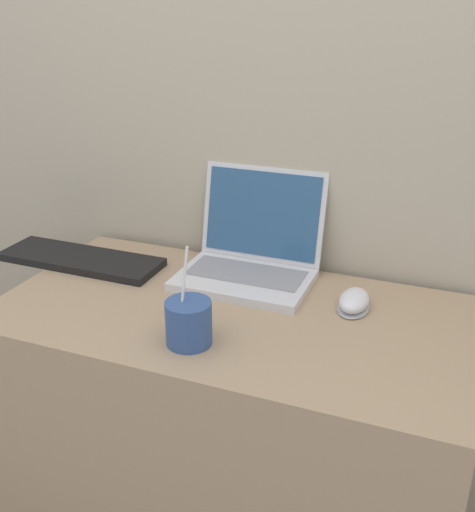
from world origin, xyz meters
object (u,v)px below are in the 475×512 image
laptop (251,253)px  external_keyboard (81,259)px  drink_cup (189,322)px  computer_mouse (354,301)px

laptop → external_keyboard: laptop is taller
drink_cup → external_keyboard: (-0.44, 0.25, -0.04)m
drink_cup → computer_mouse: (0.28, 0.27, -0.03)m
computer_mouse → external_keyboard: 0.72m
laptop → computer_mouse: 0.29m
drink_cup → external_keyboard: size_ratio=0.47×
computer_mouse → external_keyboard: computer_mouse is taller
external_keyboard → drink_cup: bearing=-30.0°
laptop → drink_cup: 0.35m
drink_cup → external_keyboard: drink_cup is taller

